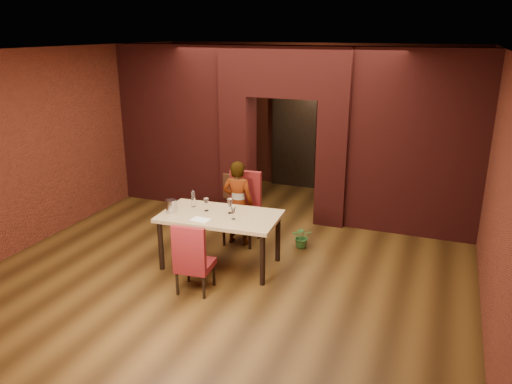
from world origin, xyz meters
TOP-DOWN VIEW (x-y plane):
  - floor at (0.00, 0.00)m, footprint 8.00×8.00m
  - ceiling at (0.00, 0.00)m, footprint 7.00×8.00m
  - wall_back at (0.00, 4.00)m, footprint 7.00×0.04m
  - wall_front at (0.00, -4.00)m, footprint 7.00×0.04m
  - wall_left at (-3.50, 0.00)m, footprint 0.04×8.00m
  - wall_right at (3.50, 0.00)m, footprint 0.04×8.00m
  - pillar_left at (-0.95, 2.00)m, footprint 0.55×0.55m
  - pillar_right at (0.95, 2.00)m, footprint 0.55×0.55m
  - lintel at (0.00, 2.00)m, footprint 2.45×0.55m
  - wing_wall_left at (-2.36, 2.00)m, footprint 2.28×0.35m
  - wing_wall_right at (2.36, 2.00)m, footprint 2.28×0.35m
  - vent_panel at (-0.95, 1.71)m, footprint 0.40×0.03m
  - rear_door at (-0.40, 3.94)m, footprint 0.90×0.08m
  - rear_door_frame at (-0.40, 3.90)m, footprint 1.02×0.04m
  - dining_table at (-0.21, -0.43)m, footprint 1.83×1.11m
  - chair_far at (-0.25, 0.49)m, footprint 0.58×0.58m
  - chair_near at (-0.20, -1.26)m, footprint 0.51×0.51m
  - person_seated at (-0.29, 0.44)m, footprint 0.54×0.37m
  - wine_glass_a at (-0.47, -0.36)m, footprint 0.08×0.08m
  - wine_glass_b at (-0.09, -0.32)m, footprint 0.09×0.09m
  - wine_glass_c at (0.06, -0.53)m, footprint 0.07×0.07m
  - tasting_sheet at (-0.38, -0.72)m, footprint 0.28×0.21m
  - wine_bucket at (-0.94, -0.60)m, footprint 0.16×0.16m
  - water_bottle at (-0.74, -0.26)m, footprint 0.06×0.06m
  - potted_plant at (0.77, 0.66)m, footprint 0.41×0.38m

SIDE VIEW (x-z plane):
  - floor at x=0.00m, z-range 0.00..0.00m
  - potted_plant at x=0.77m, z-range 0.00..0.37m
  - dining_table at x=-0.21m, z-range 0.00..0.83m
  - chair_near at x=-0.20m, z-range 0.00..1.02m
  - vent_panel at x=-0.95m, z-range 0.30..0.80m
  - chair_far at x=-0.25m, z-range 0.00..1.20m
  - person_seated at x=-0.29m, z-range 0.00..1.44m
  - tasting_sheet at x=-0.38m, z-range 0.83..0.83m
  - wine_glass_c at x=0.06m, z-range 0.83..1.01m
  - wine_bucket at x=-0.94m, z-range 0.83..1.03m
  - wine_glass_a at x=-0.47m, z-range 0.83..1.03m
  - wine_glass_b at x=-0.09m, z-range 0.83..1.06m
  - water_bottle at x=-0.74m, z-range 0.83..1.10m
  - rear_door at x=-0.40m, z-range 0.00..2.10m
  - rear_door_frame at x=-0.40m, z-range -0.06..2.16m
  - pillar_left at x=-0.95m, z-range 0.00..2.30m
  - pillar_right at x=0.95m, z-range 0.00..2.30m
  - wall_back at x=0.00m, z-range 0.00..3.20m
  - wall_front at x=0.00m, z-range 0.00..3.20m
  - wall_left at x=-3.50m, z-range 0.00..3.20m
  - wall_right at x=3.50m, z-range 0.00..3.20m
  - wing_wall_left at x=-2.36m, z-range 0.00..3.20m
  - wing_wall_right at x=2.36m, z-range 0.00..3.20m
  - lintel at x=0.00m, z-range 2.30..3.20m
  - ceiling at x=0.00m, z-range 3.18..3.22m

